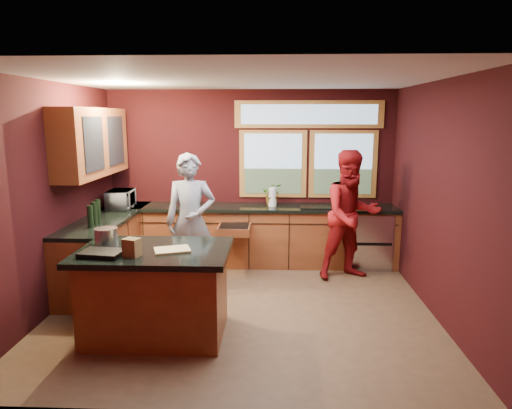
# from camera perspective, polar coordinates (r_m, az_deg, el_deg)

# --- Properties ---
(floor) EXTENTS (4.50, 4.50, 0.00)m
(floor) POSITION_cam_1_polar(r_m,az_deg,el_deg) (5.70, -1.69, -12.75)
(floor) COLOR brown
(floor) RESTS_ON ground
(room_shell) EXTENTS (4.52, 4.02, 2.71)m
(room_shell) POSITION_cam_1_polar(r_m,az_deg,el_deg) (5.63, -7.66, 5.86)
(room_shell) COLOR black
(room_shell) RESTS_ON ground
(back_counter) EXTENTS (4.50, 0.64, 0.93)m
(back_counter) POSITION_cam_1_polar(r_m,az_deg,el_deg) (7.14, 0.85, -3.85)
(back_counter) COLOR #602D16
(back_counter) RESTS_ON floor
(left_counter) EXTENTS (0.64, 2.30, 0.93)m
(left_counter) POSITION_cam_1_polar(r_m,az_deg,el_deg) (6.73, -18.04, -5.30)
(left_counter) COLOR #602D16
(left_counter) RESTS_ON floor
(island) EXTENTS (1.55, 1.05, 0.95)m
(island) POSITION_cam_1_polar(r_m,az_deg,el_deg) (4.98, -12.39, -10.62)
(island) COLOR #602D16
(island) RESTS_ON floor
(person_grey) EXTENTS (0.71, 0.51, 1.82)m
(person_grey) POSITION_cam_1_polar(r_m,az_deg,el_deg) (6.16, -8.16, -2.09)
(person_grey) COLOR slate
(person_grey) RESTS_ON floor
(person_red) EXTENTS (1.07, 0.94, 1.84)m
(person_red) POSITION_cam_1_polar(r_m,az_deg,el_deg) (6.57, 11.82, -1.33)
(person_red) COLOR maroon
(person_red) RESTS_ON floor
(microwave) EXTENTS (0.36, 0.52, 0.28)m
(microwave) POSITION_cam_1_polar(r_m,az_deg,el_deg) (7.11, -16.55, 0.61)
(microwave) COLOR #999999
(microwave) RESTS_ON left_counter
(potted_plant) EXTENTS (0.31, 0.27, 0.35)m
(potted_plant) POSITION_cam_1_polar(r_m,az_deg,el_deg) (7.05, 2.10, 1.28)
(potted_plant) COLOR #999999
(potted_plant) RESTS_ON back_counter
(paper_towel) EXTENTS (0.12, 0.12, 0.28)m
(paper_towel) POSITION_cam_1_polar(r_m,az_deg,el_deg) (7.01, 2.06, 0.93)
(paper_towel) COLOR white
(paper_towel) RESTS_ON back_counter
(cutting_board) EXTENTS (0.41, 0.35, 0.02)m
(cutting_board) POSITION_cam_1_polar(r_m,az_deg,el_deg) (4.74, -10.43, -5.60)
(cutting_board) COLOR tan
(cutting_board) RESTS_ON island
(stock_pot) EXTENTS (0.24, 0.24, 0.18)m
(stock_pot) POSITION_cam_1_polar(r_m,az_deg,el_deg) (5.12, -18.21, -3.81)
(stock_pot) COLOR #BABABF
(stock_pot) RESTS_ON island
(paper_bag) EXTENTS (0.18, 0.16, 0.18)m
(paper_bag) POSITION_cam_1_polar(r_m,az_deg,el_deg) (4.62, -15.26, -5.20)
(paper_bag) COLOR brown
(paper_bag) RESTS_ON island
(black_tray) EXTENTS (0.43, 0.33, 0.05)m
(black_tray) POSITION_cam_1_polar(r_m,az_deg,el_deg) (4.74, -18.70, -5.82)
(black_tray) COLOR black
(black_tray) RESTS_ON island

